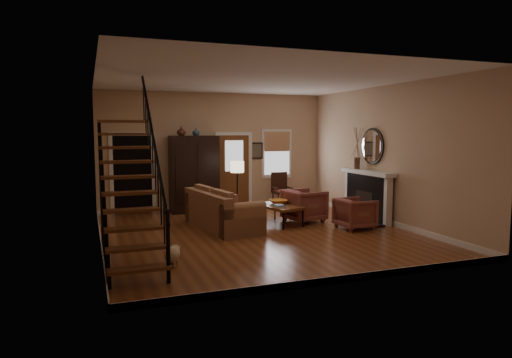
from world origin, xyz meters
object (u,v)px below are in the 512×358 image
object	(u,v)px
armchair_left	(355,213)
side_chair	(282,190)
sofa	(223,210)
armchair_right	(304,206)
armoire	(194,174)
coffee_table	(279,215)
floor_lamp	(237,190)

from	to	relation	value
armchair_left	side_chair	distance (m)	3.27
sofa	side_chair	size ratio (longest dim) A/B	2.25
armchair_right	armoire	bearing A→B (deg)	35.57
armoire	sofa	xyz separation A→B (m)	(0.12, -2.41, -0.62)
coffee_table	floor_lamp	bearing A→B (deg)	126.15
armchair_right	sofa	bearing A→B (deg)	84.14
side_chair	floor_lamp	bearing A→B (deg)	-144.88
armchair_right	floor_lamp	world-z (taller)	floor_lamp
armchair_right	floor_lamp	bearing A→B (deg)	50.19
armchair_left	armchair_right	world-z (taller)	armchair_right
armchair_left	coffee_table	bearing A→B (deg)	52.39
armoire	floor_lamp	distance (m)	1.67
armchair_left	sofa	bearing A→B (deg)	67.33
sofa	coffee_table	world-z (taller)	sofa
sofa	armchair_right	bearing A→B (deg)	-6.26
armchair_right	floor_lamp	xyz separation A→B (m)	(-1.43, 0.89, 0.33)
coffee_table	floor_lamp	distance (m)	1.32
side_chair	coffee_table	bearing A→B (deg)	-115.24
armchair_left	armchair_right	distance (m)	1.33
armchair_right	floor_lamp	distance (m)	1.72
floor_lamp	side_chair	size ratio (longest dim) A/B	1.44
armoire	armchair_right	xyz separation A→B (m)	(2.21, -2.34, -0.65)
sofa	armchair_left	bearing A→B (deg)	-28.33
armoire	side_chair	xyz separation A→B (m)	(2.55, -0.20, -0.54)
armchair_left	side_chair	world-z (taller)	side_chair
armchair_left	armchair_right	size ratio (longest dim) A/B	0.87
floor_lamp	side_chair	distance (m)	2.17
floor_lamp	sofa	bearing A→B (deg)	-124.32
coffee_table	armchair_left	size ratio (longest dim) A/B	1.60
sofa	armchair_left	distance (m)	3.01
armoire	floor_lamp	size ratio (longest dim) A/B	1.43
armoire	armchair_left	bearing A→B (deg)	-49.41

